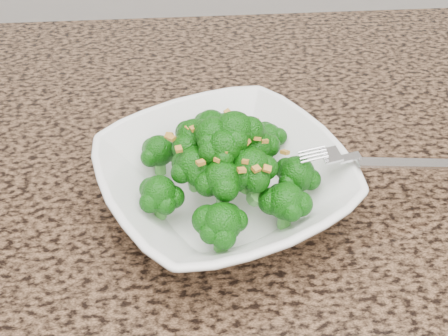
{
  "coord_description": "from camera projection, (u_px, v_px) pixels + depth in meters",
  "views": [
    {
      "loc": [
        -0.01,
        -0.05,
        1.33
      ],
      "look_at": [
        0.02,
        0.38,
        0.95
      ],
      "focal_mm": 45.0,
      "sensor_mm": 36.0,
      "label": 1
    }
  ],
  "objects": [
    {
      "name": "garlic_topping",
      "position": [
        224.0,
        100.0,
        0.51
      ],
      "size": [
        0.13,
        0.13,
        0.01
      ],
      "primitive_type": null,
      "color": "#C0882E",
      "rests_on": "broccoli_pile"
    },
    {
      "name": "broccoli_pile",
      "position": [
        224.0,
        132.0,
        0.54
      ],
      "size": [
        0.22,
        0.22,
        0.07
      ],
      "primitive_type": null,
      "color": "#0F5409",
      "rests_on": "bowl"
    },
    {
      "name": "bowl",
      "position": [
        224.0,
        182.0,
        0.58
      ],
      "size": [
        0.33,
        0.33,
        0.06
      ],
      "primitive_type": "imported",
      "rotation": [
        0.0,
        0.0,
        0.41
      ],
      "color": "white",
      "rests_on": "granite_counter"
    },
    {
      "name": "granite_counter",
      "position": [
        207.0,
        271.0,
        0.55
      ],
      "size": [
        1.64,
        1.04,
        0.03
      ],
      "primitive_type": "cube",
      "color": "brown",
      "rests_on": "cabinet"
    },
    {
      "name": "fork",
      "position": [
        353.0,
        158.0,
        0.55
      ],
      "size": [
        0.18,
        0.05,
        0.01
      ],
      "primitive_type": null,
      "rotation": [
        0.0,
        0.0,
        0.15
      ],
      "color": "silver",
      "rests_on": "bowl"
    }
  ]
}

